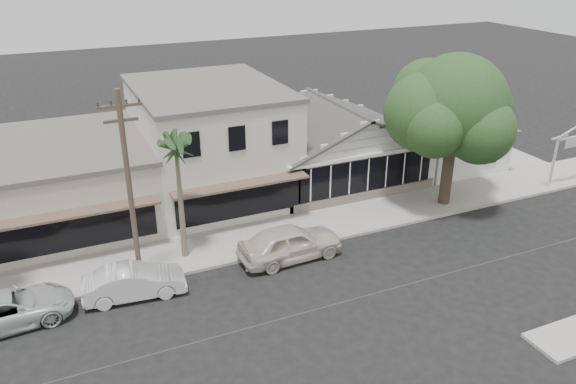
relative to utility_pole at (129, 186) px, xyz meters
name	(u,v)px	position (x,y,z in m)	size (l,w,h in m)	color
ground	(369,295)	(9.00, -5.20, -4.79)	(140.00, 140.00, 0.00)	black
sidewalk_north	(156,260)	(1.00, 1.55, -4.71)	(90.00, 3.50, 0.15)	#9E9991
corner_shop	(336,141)	(14.00, 7.27, -2.17)	(10.40, 8.60, 5.10)	silver
side_cottage	(446,144)	(22.20, 6.30, -3.29)	(6.00, 6.00, 3.00)	silver
row_building_near	(210,143)	(6.00, 8.30, -1.54)	(8.00, 10.00, 6.50)	beige
row_building_midnear	(53,185)	(-3.00, 8.30, -2.69)	(10.00, 10.00, 4.20)	beige
utility_pole	(129,186)	(0.00, 0.00, 0.00)	(1.80, 0.24, 9.00)	brown
car_0	(290,242)	(7.13, -0.88, -3.91)	(2.08, 5.17, 1.76)	beige
car_1	(134,282)	(-0.43, -1.04, -4.06)	(1.54, 4.40, 1.45)	silver
car_2	(9,309)	(-5.43, -0.97, -4.09)	(2.33, 5.04, 1.40)	#B1BFB8
shade_tree	(451,108)	(17.91, 1.29, 1.08)	(8.04, 7.27, 8.92)	#4A3A2C
palm_east	(176,147)	(2.41, 1.28, 1.00)	(2.28, 2.28, 6.76)	#726651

